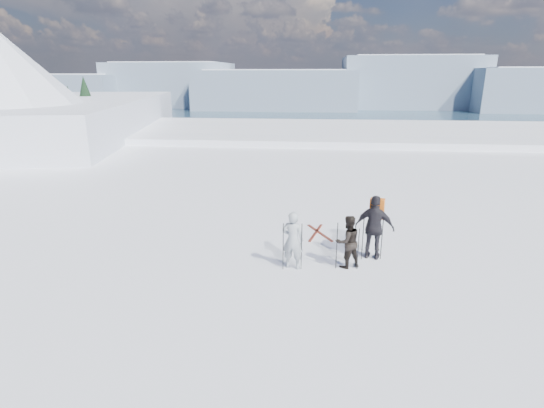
# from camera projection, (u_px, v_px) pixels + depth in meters

# --- Properties ---
(lake_basin) EXTENTS (820.00, 820.00, 71.62)m
(lake_basin) POSITION_uv_depth(u_px,v_px,m) (318.00, 203.00, 40.24)
(lake_basin) COLOR white
(lake_basin) RESTS_ON ground
(far_mountain_range) EXTENTS (770.00, 110.00, 53.00)m
(far_mountain_range) POSITION_uv_depth(u_px,v_px,m) (344.00, 86.00, 441.69)
(far_mountain_range) COLOR slate
(far_mountain_range) RESTS_ON ground
(near_ridge) EXTENTS (31.37, 35.68, 25.62)m
(near_ridge) POSITION_uv_depth(u_px,v_px,m) (44.00, 167.00, 41.18)
(near_ridge) COLOR white
(near_ridge) RESTS_ON ground
(skier_grey) EXTENTS (0.67, 0.50, 1.66)m
(skier_grey) POSITION_uv_depth(u_px,v_px,m) (293.00, 240.00, 11.70)
(skier_grey) COLOR #969EA4
(skier_grey) RESTS_ON ground
(skier_dark) EXTENTS (0.91, 0.83, 1.52)m
(skier_dark) POSITION_uv_depth(u_px,v_px,m) (348.00, 242.00, 11.79)
(skier_dark) COLOR black
(skier_dark) RESTS_ON ground
(skier_pack) EXTENTS (1.21, 0.75, 1.92)m
(skier_pack) POSITION_uv_depth(u_px,v_px,m) (375.00, 228.00, 12.29)
(skier_pack) COLOR black
(skier_pack) RESTS_ON ground
(backpack) EXTENTS (0.46, 0.33, 0.59)m
(backpack) POSITION_uv_depth(u_px,v_px,m) (379.00, 184.00, 12.14)
(backpack) COLOR orange
(backpack) RESTS_ON skier_pack
(ski_poles) EXTENTS (2.83, 0.98, 1.36)m
(ski_poles) POSITION_uv_depth(u_px,v_px,m) (337.00, 244.00, 11.88)
(ski_poles) COLOR black
(ski_poles) RESTS_ON ground
(skis_loose) EXTENTS (0.88, 1.67, 0.03)m
(skis_loose) POSITION_uv_depth(u_px,v_px,m) (318.00, 233.00, 14.52)
(skis_loose) COLOR black
(skis_loose) RESTS_ON ground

